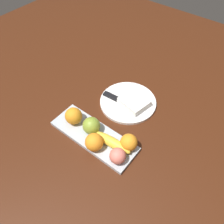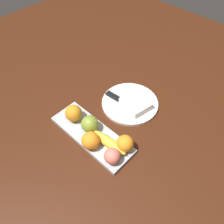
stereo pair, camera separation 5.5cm
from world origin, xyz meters
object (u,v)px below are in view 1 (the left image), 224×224
(fruit_tray, at_px, (94,136))
(orange_near_apple, at_px, (74,116))
(orange_center, at_px, (129,142))
(peach, at_px, (118,156))
(dinner_plate, at_px, (128,102))
(banana, at_px, (112,142))
(knife, at_px, (115,98))
(orange_near_banana, at_px, (94,142))
(folded_napkin, at_px, (134,102))
(apple, at_px, (91,126))

(fruit_tray, xyz_separation_m, orange_near_apple, (-0.11, 0.00, 0.04))
(orange_center, relative_size, peach, 1.09)
(fruit_tray, distance_m, peach, 0.15)
(dinner_plate, bearing_deg, orange_near_apple, -114.56)
(banana, height_order, orange_center, orange_center)
(knife, bearing_deg, fruit_tray, -79.55)
(banana, height_order, orange_near_banana, orange_near_banana)
(orange_near_banana, relative_size, folded_napkin, 0.60)
(banana, bearing_deg, apple, 174.96)
(orange_near_banana, relative_size, dinner_plate, 0.27)
(apple, distance_m, peach, 0.17)
(orange_center, bearing_deg, fruit_tray, -164.82)
(orange_center, bearing_deg, apple, -169.81)
(apple, xyz_separation_m, orange_near_banana, (0.06, -0.05, -0.00))
(orange_center, height_order, dinner_plate, orange_center)
(fruit_tray, relative_size, apple, 5.19)
(orange_near_apple, xyz_separation_m, orange_near_banana, (0.15, -0.04, -0.00))
(folded_napkin, bearing_deg, peach, -67.58)
(banana, height_order, folded_napkin, banana)
(fruit_tray, bearing_deg, orange_near_apple, 178.91)
(fruit_tray, height_order, dinner_plate, fruit_tray)
(orange_near_apple, distance_m, peach, 0.25)
(banana, relative_size, orange_near_apple, 2.29)
(dinner_plate, relative_size, knife, 1.42)
(folded_napkin, bearing_deg, fruit_tray, -97.66)
(folded_napkin, bearing_deg, dinner_plate, 180.00)
(folded_napkin, xyz_separation_m, knife, (-0.09, -0.03, -0.01))
(banana, height_order, knife, banana)
(apple, height_order, dinner_plate, apple)
(orange_near_apple, bearing_deg, apple, 4.94)
(banana, xyz_separation_m, folded_napkin, (-0.06, 0.23, -0.01))
(dinner_plate, bearing_deg, knife, -153.47)
(orange_near_banana, bearing_deg, peach, 5.74)
(apple, bearing_deg, fruit_tray, -29.10)
(fruit_tray, xyz_separation_m, peach, (0.14, -0.03, 0.04))
(fruit_tray, relative_size, dinner_plate, 1.43)
(fruit_tray, distance_m, folded_napkin, 0.24)
(fruit_tray, distance_m, banana, 0.09)
(apple, distance_m, banana, 0.11)
(orange_near_banana, xyz_separation_m, dinner_plate, (-0.04, 0.28, -0.04))
(apple, bearing_deg, dinner_plate, 85.57)
(orange_near_banana, xyz_separation_m, knife, (-0.09, 0.25, -0.03))
(orange_near_banana, bearing_deg, orange_near_apple, 163.91)
(folded_napkin, bearing_deg, orange_center, -61.10)
(fruit_tray, relative_size, folded_napkin, 3.14)
(banana, height_order, peach, peach)
(orange_near_apple, relative_size, orange_near_banana, 1.02)
(dinner_plate, bearing_deg, fruit_tray, -90.00)
(orange_center, bearing_deg, banana, -150.01)
(apple, bearing_deg, folded_napkin, 77.71)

